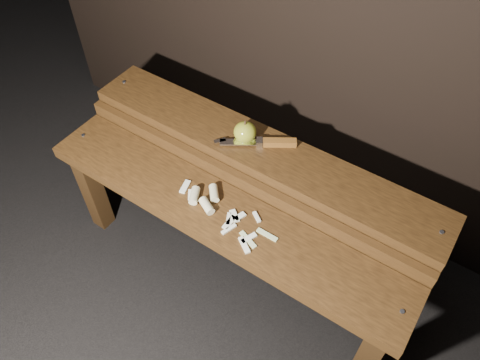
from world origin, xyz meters
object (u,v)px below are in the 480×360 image
Objects in this scene: bench_rear_tier at (259,166)px; apple at (245,132)px; knife at (269,142)px; bench_front_tier at (218,226)px.

apple is (-0.06, 0.00, 0.12)m from bench_rear_tier.
apple is 0.34× the size of knife.
knife is (0.02, 0.02, 0.10)m from bench_rear_tier.
apple reaches higher than bench_front_tier.
bench_rear_tier is 0.13m from apple.
apple reaches higher than bench_rear_tier.
bench_front_tier is at bearing -94.01° from knife.
knife reaches higher than bench_rear_tier.
bench_front_tier is 5.41× the size of knife.
apple is at bearing 175.56° from bench_rear_tier.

